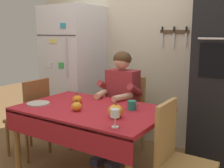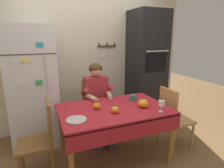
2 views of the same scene
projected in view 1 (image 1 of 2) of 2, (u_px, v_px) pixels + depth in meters
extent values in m
cube|color=beige|center=(152.00, 45.00, 3.54)|extent=(3.70, 0.10, 2.60)
cube|color=#4C3823|center=(174.00, 31.00, 3.29)|extent=(0.36, 0.02, 0.04)
cube|color=silver|center=(162.00, 40.00, 3.39)|extent=(0.02, 0.01, 0.18)
cube|color=black|center=(162.00, 29.00, 3.36)|extent=(0.02, 0.01, 0.06)
cube|color=silver|center=(174.00, 40.00, 3.31)|extent=(0.02, 0.01, 0.17)
cube|color=black|center=(174.00, 29.00, 3.28)|extent=(0.02, 0.01, 0.06)
cube|color=silver|center=(186.00, 40.00, 3.23)|extent=(0.02, 0.01, 0.16)
cube|color=black|center=(186.00, 29.00, 3.20)|extent=(0.02, 0.01, 0.06)
cube|color=silver|center=(74.00, 73.00, 3.83)|extent=(0.68, 0.68, 1.80)
cylinder|color=silver|center=(66.00, 57.00, 3.39)|extent=(0.02, 0.02, 0.50)
cube|color=#333335|center=(55.00, 35.00, 3.45)|extent=(0.67, 0.01, 0.01)
cube|color=teal|center=(63.00, 26.00, 3.35)|extent=(0.09, 0.01, 0.06)
cube|color=#E5D666|center=(53.00, 41.00, 3.48)|extent=(0.12, 0.02, 0.05)
cube|color=green|center=(61.00, 65.00, 3.47)|extent=(0.08, 0.01, 0.07)
cube|color=silver|center=(49.00, 65.00, 3.58)|extent=(0.08, 0.01, 0.07)
cube|color=black|center=(223.00, 61.00, 2.49)|extent=(0.42, 0.01, 0.32)
cylinder|color=silver|center=(224.00, 39.00, 2.43)|extent=(0.45, 0.02, 0.02)
cylinder|color=#9E6B33|center=(17.00, 145.00, 2.74)|extent=(0.06, 0.06, 0.70)
cylinder|color=#9E6B33|center=(70.00, 123.00, 3.38)|extent=(0.06, 0.06, 0.70)
cylinder|color=#9E6B33|center=(168.00, 147.00, 2.70)|extent=(0.06, 0.06, 0.70)
cube|color=#A81E28|center=(91.00, 110.00, 2.65)|extent=(1.40, 0.90, 0.04)
cube|color=#A81E28|center=(60.00, 134.00, 2.30)|extent=(1.40, 0.01, 0.20)
cube|color=tan|center=(124.00, 119.00, 3.29)|extent=(0.40, 0.40, 0.04)
cube|color=tan|center=(132.00, 95.00, 3.39)|extent=(0.36, 0.04, 0.48)
cylinder|color=tan|center=(105.00, 138.00, 3.28)|extent=(0.04, 0.04, 0.41)
cylinder|color=tan|center=(119.00, 130.00, 3.56)|extent=(0.04, 0.04, 0.41)
cylinder|color=tan|center=(129.00, 144.00, 3.10)|extent=(0.04, 0.04, 0.41)
cylinder|color=tan|center=(143.00, 135.00, 3.38)|extent=(0.04, 0.04, 0.41)
cube|color=#38384C|center=(99.00, 159.00, 3.10)|extent=(0.10, 0.22, 0.08)
cube|color=#38384C|center=(114.00, 164.00, 2.99)|extent=(0.10, 0.22, 0.08)
cylinder|color=#38384C|center=(102.00, 142.00, 3.12)|extent=(0.09, 0.09, 0.38)
cylinder|color=#38384C|center=(117.00, 146.00, 3.01)|extent=(0.09, 0.09, 0.38)
cube|color=#38384C|center=(111.00, 116.00, 3.19)|extent=(0.12, 0.40, 0.11)
cube|color=#38384C|center=(124.00, 118.00, 3.10)|extent=(0.12, 0.40, 0.11)
cube|color=#9E2D33|center=(123.00, 90.00, 3.19)|extent=(0.36, 0.20, 0.48)
cylinder|color=#9E2D33|center=(105.00, 86.00, 3.23)|extent=(0.07, 0.26, 0.18)
cylinder|color=#9E2D33|center=(135.00, 90.00, 3.02)|extent=(0.07, 0.26, 0.18)
cylinder|color=#D8A884|center=(101.00, 94.00, 3.07)|extent=(0.13, 0.27, 0.07)
cylinder|color=#D8A884|center=(122.00, 97.00, 2.92)|extent=(0.13, 0.27, 0.07)
sphere|color=#D8A884|center=(122.00, 61.00, 3.11)|extent=(0.19, 0.19, 0.19)
ellipsoid|color=#472D19|center=(122.00, 59.00, 3.11)|extent=(0.21, 0.21, 0.17)
cube|color=brown|center=(28.00, 120.00, 3.25)|extent=(0.40, 0.40, 0.04)
cube|color=brown|center=(37.00, 101.00, 3.11)|extent=(0.04, 0.36, 0.48)
cylinder|color=brown|center=(30.00, 131.00, 3.53)|extent=(0.04, 0.04, 0.41)
cylinder|color=brown|center=(49.00, 136.00, 3.34)|extent=(0.04, 0.04, 0.41)
cylinder|color=brown|center=(8.00, 139.00, 3.25)|extent=(0.04, 0.04, 0.41)
cylinder|color=brown|center=(27.00, 146.00, 3.06)|extent=(0.04, 0.04, 0.41)
cube|color=tan|center=(187.00, 168.00, 2.10)|extent=(0.40, 0.40, 0.04)
cube|color=tan|center=(166.00, 131.00, 2.15)|extent=(0.04, 0.36, 0.48)
cylinder|color=#237F66|center=(132.00, 105.00, 2.57)|extent=(0.08, 0.08, 0.09)
torus|color=#237F66|center=(136.00, 106.00, 2.54)|extent=(0.05, 0.01, 0.05)
cylinder|color=white|center=(115.00, 127.00, 2.10)|extent=(0.06, 0.06, 0.01)
cylinder|color=white|center=(115.00, 122.00, 2.09)|extent=(0.01, 0.01, 0.08)
cylinder|color=white|center=(115.00, 113.00, 2.08)|extent=(0.07, 0.07, 0.06)
ellipsoid|color=orange|center=(116.00, 111.00, 2.33)|extent=(0.13, 0.13, 0.11)
cylinder|color=#4C6023|center=(116.00, 103.00, 2.32)|extent=(0.02, 0.02, 0.02)
ellipsoid|color=orange|center=(77.00, 106.00, 2.53)|extent=(0.10, 0.10, 0.08)
cylinder|color=#4C6023|center=(76.00, 101.00, 2.52)|extent=(0.02, 0.02, 0.02)
ellipsoid|color=orange|center=(77.00, 100.00, 2.79)|extent=(0.10, 0.10, 0.09)
cylinder|color=#4C6023|center=(77.00, 94.00, 2.78)|extent=(0.02, 0.02, 0.02)
cylinder|color=#B7B2A8|center=(38.00, 104.00, 2.77)|extent=(0.23, 0.23, 0.02)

